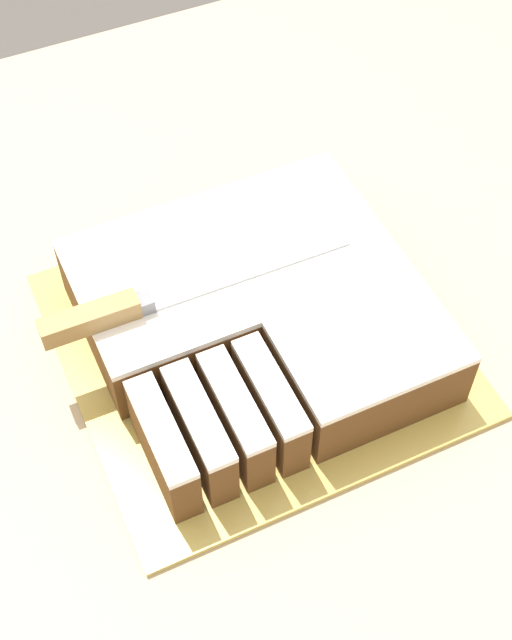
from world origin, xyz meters
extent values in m
plane|color=#4C4742|center=(0.00, 0.00, 0.00)|extent=(8.00, 8.00, 0.00)
cube|color=tan|center=(0.00, 0.00, 0.46)|extent=(1.40, 1.10, 0.91)
cube|color=gold|center=(0.07, -0.03, 0.91)|extent=(0.38, 0.37, 0.01)
cube|color=brown|center=(0.07, 0.04, 0.95)|extent=(0.31, 0.18, 0.07)
cube|color=white|center=(0.07, 0.04, 0.99)|extent=(0.31, 0.18, 0.01)
cube|color=brown|center=(0.14, -0.12, 0.95)|extent=(0.16, 0.12, 0.07)
cube|color=white|center=(0.14, -0.12, 0.99)|extent=(0.16, 0.12, 0.01)
cube|color=brown|center=(-0.07, -0.12, 0.95)|extent=(0.03, 0.11, 0.07)
cube|color=white|center=(-0.07, -0.12, 0.99)|extent=(0.03, 0.11, 0.01)
cube|color=brown|center=(-0.03, -0.12, 0.95)|extent=(0.03, 0.11, 0.07)
cube|color=white|center=(-0.03, -0.12, 0.99)|extent=(0.03, 0.11, 0.01)
cube|color=brown|center=(0.01, -0.12, 0.95)|extent=(0.03, 0.11, 0.07)
cube|color=white|center=(0.01, -0.12, 0.99)|extent=(0.03, 0.11, 0.01)
cube|color=brown|center=(0.04, -0.12, 0.95)|extent=(0.03, 0.11, 0.07)
cube|color=white|center=(0.04, -0.12, 0.99)|extent=(0.03, 0.11, 0.01)
cube|color=silver|center=(0.07, 0.01, 0.99)|extent=(0.22, 0.02, 0.00)
cube|color=slate|center=(-0.03, 0.01, 1.00)|extent=(0.02, 0.02, 0.02)
cube|color=olive|center=(-0.08, 0.01, 1.00)|extent=(0.10, 0.02, 0.02)
camera|label=1|loc=(-0.15, -0.51, 1.66)|focal=50.00mm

